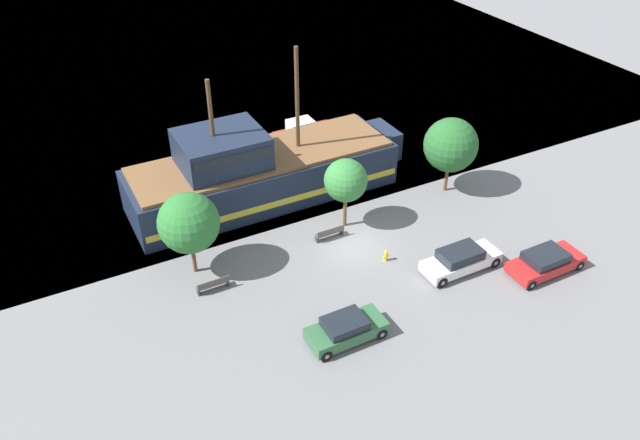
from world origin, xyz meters
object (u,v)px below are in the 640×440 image
object	(u,v)px
parked_car_curb_rear	(346,329)
fire_hydrant	(386,255)
parked_car_curb_mid	(461,260)
bench_promenade_west	(213,284)
parked_car_curb_front	(546,262)
pirate_ship	(259,171)
bench_promenade_east	(330,233)
moored_boat_dockside	(304,132)

from	to	relation	value
parked_car_curb_rear	fire_hydrant	xyz separation A→B (m)	(5.45, 4.61, -0.30)
parked_car_curb_mid	bench_promenade_west	bearing A→B (deg)	159.73
bench_promenade_west	parked_car_curb_front	bearing A→B (deg)	-22.63
pirate_ship	bench_promenade_east	xyz separation A→B (m)	(1.96, -6.71, -1.61)
pirate_ship	bench_promenade_east	distance (m)	7.18
moored_boat_dockside	parked_car_curb_rear	bearing A→B (deg)	-110.99
pirate_ship	parked_car_curb_front	xyz separation A→B (m)	(11.78, -15.60, -1.36)
parked_car_curb_rear	bench_promenade_west	xyz separation A→B (m)	(-4.86, 6.91, -0.26)
pirate_ship	bench_promenade_west	xyz separation A→B (m)	(-6.40, -8.02, -1.61)
pirate_ship	moored_boat_dockside	distance (m)	9.39
bench_promenade_east	bench_promenade_west	distance (m)	8.46
parked_car_curb_mid	fire_hydrant	size ratio (longest dim) A/B	6.46
pirate_ship	bench_promenade_east	world-z (taller)	pirate_ship
parked_car_curb_front	parked_car_curb_mid	xyz separation A→B (m)	(-4.39, 2.48, 0.05)
fire_hydrant	bench_promenade_west	size ratio (longest dim) A/B	0.40
moored_boat_dockside	parked_car_curb_mid	xyz separation A→B (m)	(0.73, -19.57, 0.12)
parked_car_curb_mid	bench_promenade_east	size ratio (longest dim) A/B	2.57
moored_boat_dockside	fire_hydrant	world-z (taller)	moored_boat_dockside
parked_car_curb_front	parked_car_curb_mid	bearing A→B (deg)	150.50
parked_car_curb_rear	bench_promenade_east	distance (m)	8.93
fire_hydrant	bench_promenade_east	xyz separation A→B (m)	(-1.95, 3.60, 0.04)
pirate_ship	fire_hydrant	size ratio (longest dim) A/B	26.01
bench_promenade_west	parked_car_curb_rear	bearing A→B (deg)	-54.87
parked_car_curb_mid	bench_promenade_west	distance (m)	14.71
moored_boat_dockside	parked_car_curb_rear	distance (m)	22.90
parked_car_curb_front	parked_car_curb_rear	xyz separation A→B (m)	(-13.33, 0.67, 0.01)
parked_car_curb_mid	parked_car_curb_front	bearing A→B (deg)	-29.50
parked_car_curb_mid	moored_boat_dockside	bearing A→B (deg)	92.13
parked_car_curb_mid	bench_promenade_east	distance (m)	8.40
bench_promenade_west	parked_car_curb_mid	bearing A→B (deg)	-20.27
bench_promenade_east	parked_car_curb_mid	bearing A→B (deg)	-49.66
parked_car_curb_rear	bench_promenade_east	world-z (taller)	parked_car_curb_rear
moored_boat_dockside	fire_hydrant	xyz separation A→B (m)	(-2.76, -16.77, -0.21)
parked_car_curb_rear	bench_promenade_east	bearing A→B (deg)	66.91
parked_car_curb_front	parked_car_curb_rear	distance (m)	13.34
parked_car_curb_front	bench_promenade_west	xyz separation A→B (m)	(-18.18, 7.58, -0.25)
fire_hydrant	bench_promenade_west	xyz separation A→B (m)	(-10.31, 2.30, 0.03)
pirate_ship	moored_boat_dockside	xyz separation A→B (m)	(6.66, 6.45, -1.44)
pirate_ship	moored_boat_dockside	size ratio (longest dim) A/B	3.89
bench_promenade_west	bench_promenade_east	bearing A→B (deg)	8.86
fire_hydrant	bench_promenade_west	distance (m)	10.56
moored_boat_dockside	bench_promenade_east	bearing A→B (deg)	-109.66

